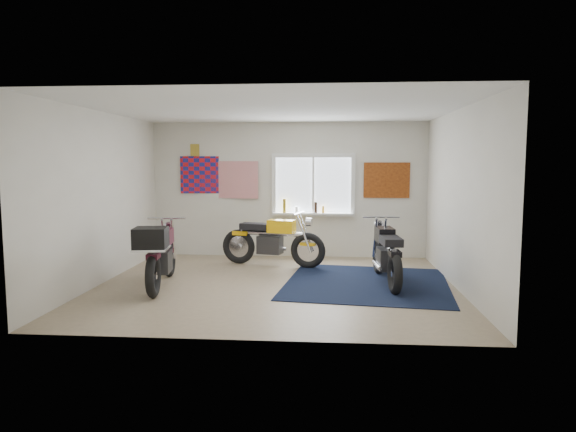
# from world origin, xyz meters

# --- Properties ---
(ground) EXTENTS (5.50, 5.50, 0.00)m
(ground) POSITION_xyz_m (0.00, 0.00, 0.00)
(ground) COLOR #9E896B
(ground) RESTS_ON ground
(room_shell) EXTENTS (5.50, 5.50, 5.50)m
(room_shell) POSITION_xyz_m (0.00, 0.00, 1.64)
(room_shell) COLOR white
(room_shell) RESTS_ON ground
(navy_rug) EXTENTS (2.79, 2.88, 0.01)m
(navy_rug) POSITION_xyz_m (1.42, 0.21, 0.01)
(navy_rug) COLOR black
(navy_rug) RESTS_ON ground
(window_assembly) EXTENTS (1.66, 0.17, 1.26)m
(window_assembly) POSITION_xyz_m (0.50, 2.47, 1.37)
(window_assembly) COLOR white
(window_assembly) RESTS_ON room_shell
(oil_bottles) EXTENTS (0.83, 0.07, 0.28)m
(oil_bottles) POSITION_xyz_m (0.24, 2.40, 1.01)
(oil_bottles) COLOR olive
(oil_bottles) RESTS_ON window_assembly
(flag_display) EXTENTS (1.60, 0.10, 1.17)m
(flag_display) POSITION_xyz_m (-1.90, 2.48, 2.15)
(flag_display) COLOR red
(flag_display) RESTS_ON room_shell
(triumph_poster) EXTENTS (0.90, 0.03, 0.70)m
(triumph_poster) POSITION_xyz_m (1.95, 2.48, 1.55)
(triumph_poster) COLOR #A54C14
(triumph_poster) RESTS_ON room_shell
(yellow_triumph) EXTENTS (1.98, 0.73, 1.01)m
(yellow_triumph) POSITION_xyz_m (-0.23, 1.50, 0.45)
(yellow_triumph) COLOR black
(yellow_triumph) RESTS_ON ground
(black_chrome_bike) EXTENTS (0.61, 2.00, 1.02)m
(black_chrome_bike) POSITION_xyz_m (1.72, 0.28, 0.45)
(black_chrome_bike) COLOR black
(black_chrome_bike) RESTS_ON navy_rug
(maroon_tourer) EXTENTS (0.73, 2.01, 1.02)m
(maroon_tourer) POSITION_xyz_m (-1.73, -0.35, 0.53)
(maroon_tourer) COLOR black
(maroon_tourer) RESTS_ON ground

